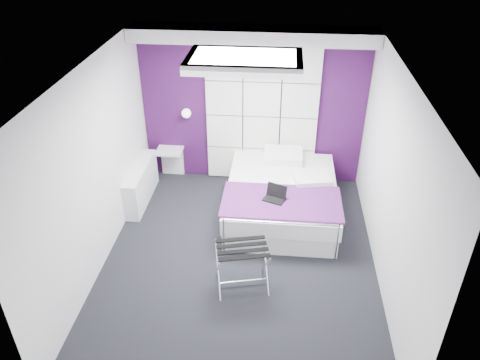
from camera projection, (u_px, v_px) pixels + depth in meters
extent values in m
plane|color=black|center=(240.00, 260.00, 6.31)|extent=(4.40, 4.40, 0.00)
plane|color=white|center=(240.00, 73.00, 4.95)|extent=(4.40, 4.40, 0.00)
plane|color=silver|center=(253.00, 107.00, 7.49)|extent=(3.60, 0.00, 3.60)
plane|color=silver|center=(95.00, 170.00, 5.77)|extent=(0.00, 4.40, 4.40)
plane|color=silver|center=(392.00, 185.00, 5.48)|extent=(0.00, 4.40, 4.40)
cube|color=#360E3D|center=(253.00, 107.00, 7.48)|extent=(3.58, 0.02, 2.58)
cube|color=white|center=(253.00, 35.00, 6.65)|extent=(3.58, 0.50, 0.20)
sphere|color=white|center=(187.00, 112.00, 7.50)|extent=(0.15, 0.15, 0.15)
cube|color=white|center=(141.00, 184.00, 7.39)|extent=(0.22, 1.20, 0.60)
cube|color=white|center=(281.00, 206.00, 7.14)|extent=(1.57, 1.96, 0.29)
cube|color=white|center=(282.00, 191.00, 7.00)|extent=(1.61, 2.00, 0.24)
cube|color=#431653|center=(281.00, 202.00, 6.51)|extent=(1.67, 0.88, 0.03)
cube|color=white|center=(170.00, 151.00, 7.86)|extent=(0.43, 0.33, 0.05)
cube|color=black|center=(242.00, 248.00, 5.59)|extent=(0.62, 0.46, 0.01)
cube|color=black|center=(274.00, 199.00, 6.52)|extent=(0.29, 0.20, 0.02)
cube|color=black|center=(275.00, 189.00, 6.55)|extent=(0.29, 0.01, 0.19)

